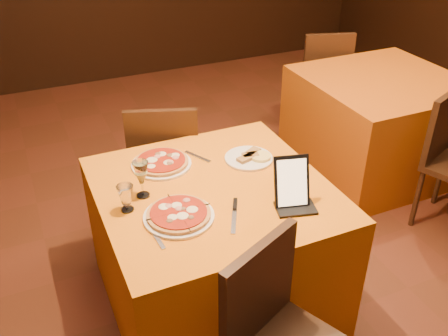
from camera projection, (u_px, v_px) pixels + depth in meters
name	position (u px, v px, depth m)	size (l,w,h in m)	color
floor	(258.00, 277.00, 2.97)	(6.00, 7.00, 0.01)	#5E2D19
main_table	(214.00, 246.00, 2.63)	(1.10, 1.10, 0.75)	orange
side_table	(378.00, 124.00, 3.85)	(1.10, 1.10, 0.75)	#B1500B
chair_main_far	(165.00, 162.00, 3.21)	(0.40, 0.40, 0.91)	black
chair_side_far	(319.00, 78.00, 4.45)	(0.46, 0.46, 0.91)	black
pizza_near	(179.00, 215.00, 2.22)	(0.32, 0.32, 0.03)	white
pizza_far	(161.00, 163.00, 2.60)	(0.31, 0.31, 0.03)	white
cutlet_dish	(249.00, 157.00, 2.65)	(0.26, 0.26, 0.03)	white
wine_glass	(142.00, 179.00, 2.32)	(0.08, 0.08, 0.19)	#CBCD74
water_glass	(126.00, 198.00, 2.24)	(0.07, 0.07, 0.13)	white
tablet	(292.00, 182.00, 2.26)	(0.16, 0.01, 0.24)	black
knife	(234.00, 216.00, 2.23)	(0.25, 0.02, 0.01)	silver
fork_near	(157.00, 238.00, 2.10)	(0.16, 0.02, 0.01)	#ABAAB1
fork_far	(198.00, 157.00, 2.68)	(0.18, 0.02, 0.01)	#A6A6AC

